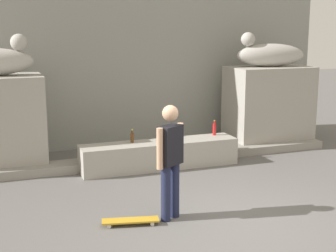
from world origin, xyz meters
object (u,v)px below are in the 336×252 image
bottle_red (214,129)px  bottle_brown (132,137)px  statue_reclining_right (269,54)px  skater (170,157)px  skateboard (130,221)px

bottle_red → bottle_brown: bearing=-178.7°
statue_reclining_right → bottle_brown: (-3.50, -0.84, -1.48)m
skater → bottle_brown: size_ratio=6.52×
skateboard → bottle_red: (2.58, 2.69, 0.59)m
skater → bottle_brown: skater is taller
statue_reclining_right → skateboard: size_ratio=2.02×
bottle_red → skater: bearing=-126.5°
statue_reclining_right → skater: size_ratio=1.00×
skateboard → bottle_red: 3.78m
skateboard → bottle_brown: 2.83m
skater → bottle_brown: 2.65m
statue_reclining_right → bottle_red: size_ratio=5.36×
skater → bottle_red: size_ratio=5.37×
statue_reclining_right → skateboard: bearing=48.0°
bottle_brown → bottle_red: bearing=1.3°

